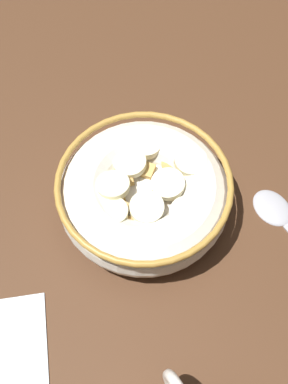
% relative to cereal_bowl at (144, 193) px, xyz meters
% --- Properties ---
extents(ground_plane, '(1.00, 1.00, 0.02)m').
position_rel_cereal_bowl_xyz_m(ground_plane, '(0.00, 0.00, -0.04)').
color(ground_plane, '#472B19').
extents(cereal_bowl, '(0.16, 0.16, 0.05)m').
position_rel_cereal_bowl_xyz_m(cereal_bowl, '(0.00, 0.00, 0.00)').
color(cereal_bowl, silver).
rests_on(cereal_bowl, ground_plane).
extents(spoon, '(0.16, 0.04, 0.01)m').
position_rel_cereal_bowl_xyz_m(spoon, '(-0.08, -0.11, -0.02)').
color(spoon, '#A5A5AD').
rests_on(spoon, ground_plane).
extents(folded_napkin, '(0.13, 0.10, 0.00)m').
position_rel_cereal_bowl_xyz_m(folded_napkin, '(-0.08, 0.17, -0.03)').
color(folded_napkin, silver).
rests_on(folded_napkin, ground_plane).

